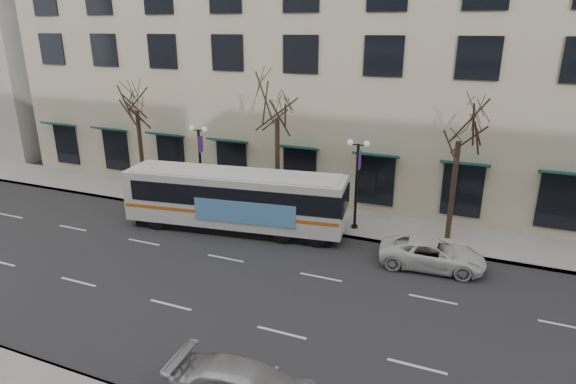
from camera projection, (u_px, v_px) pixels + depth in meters
The scene contains 10 objects.
ground at pixel (201, 280), 21.93m from camera, with size 160.00×160.00×0.00m, color black.
sidewalk_far at pixel (358, 224), 27.96m from camera, with size 80.00×4.00×0.15m, color gray.
building_hotel at pixel (316, 12), 37.12m from camera, with size 40.00×20.00×24.00m, color #B7AD8C.
tree_far_left at pixel (135, 96), 31.06m from camera, with size 3.60×3.60×8.34m.
tree_far_mid at pixel (277, 101), 27.38m from camera, with size 3.60×3.60×8.55m.
tree_far_right at pixel (461, 122), 23.92m from camera, with size 3.60×3.60×8.06m.
lamp_post_left at pixel (200, 162), 29.94m from camera, with size 1.22×0.45×5.21m.
lamp_post_right at pixel (357, 181), 26.33m from camera, with size 1.22×0.45×5.21m.
city_bus at pixel (236, 199), 26.85m from camera, with size 12.66×4.37×3.36m.
white_pickup at pixel (432, 254), 22.89m from camera, with size 2.26×4.90×1.36m, color silver.
Camera 1 is at (11.11, -16.45, 10.90)m, focal length 30.00 mm.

